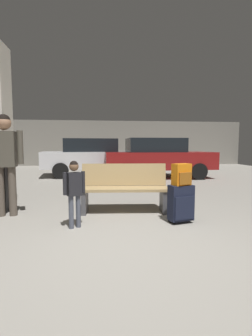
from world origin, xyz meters
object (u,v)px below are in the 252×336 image
(bench, at_px, (124,188))
(adult, at_px, (5,154))
(suitcase, at_px, (181,203))
(parked_car_far, at_px, (92,156))
(backpack_bright, at_px, (182,175))
(child, at_px, (74,187))
(parked_car_near, at_px, (157,157))

(bench, bearing_deg, adult, -178.50)
(suitcase, relative_size, adult, 0.34)
(adult, xyz_separation_m, parked_car_far, (1.33, 5.80, -0.28))
(backpack_bright, bearing_deg, parked_car_far, 103.52)
(child, bearing_deg, parked_car_far, 89.19)
(parked_car_far, bearing_deg, backpack_bright, -76.48)
(bench, relative_size, parked_car_near, 0.40)
(suitcase, bearing_deg, backpack_bright, -13.47)
(backpack_bright, xyz_separation_m, parked_car_near, (0.95, 5.57, 0.03))
(suitcase, height_order, backpack_bright, backpack_bright)
(suitcase, distance_m, child, 1.69)
(parked_car_far, bearing_deg, bench, -82.72)
(bench, xyz_separation_m, backpack_bright, (0.83, -0.76, 0.33))
(backpack_bright, height_order, adult, adult)
(parked_car_near, bearing_deg, parked_car_far, 159.54)
(suitcase, xyz_separation_m, adult, (-2.90, 0.71, 0.77))
(suitcase, height_order, child, child)
(backpack_bright, bearing_deg, adult, 166.26)
(adult, bearing_deg, parked_car_near, 51.67)
(bench, xyz_separation_m, adult, (-2.07, -0.05, 0.65))
(child, bearing_deg, bench, 44.84)
(bench, relative_size, adult, 0.93)
(suitcase, distance_m, backpack_bright, 0.45)
(backpack_bright, relative_size, child, 0.34)
(child, distance_m, parked_car_near, 6.21)
(backpack_bright, relative_size, parked_car_far, 0.08)
(suitcase, height_order, parked_car_near, parked_car_near)
(bench, distance_m, parked_car_near, 5.14)
(suitcase, xyz_separation_m, parked_car_far, (-1.56, 6.51, 0.48))
(bench, distance_m, child, 1.18)
(bench, distance_m, adult, 2.16)
(bench, height_order, suitcase, bench)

